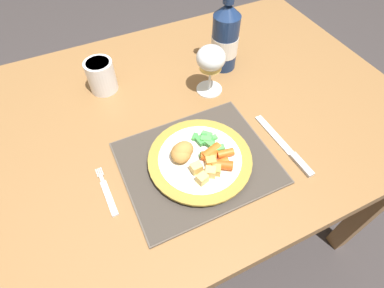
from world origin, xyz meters
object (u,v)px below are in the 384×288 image
(fork, at_px, (108,194))
(table_knife, at_px, (288,149))
(bottle, at_px, (225,37))
(dinner_plate, at_px, (200,160))
(drinking_cup, at_px, (101,75))
(wine_glass, at_px, (211,61))
(dining_table, at_px, (165,139))

(fork, distance_m, table_knife, 0.44)
(fork, relative_size, bottle, 0.47)
(fork, bearing_deg, dinner_plate, -3.25)
(drinking_cup, bearing_deg, bottle, -8.34)
(wine_glass, bearing_deg, dining_table, -164.58)
(dining_table, bearing_deg, dinner_plate, -82.37)
(bottle, bearing_deg, wine_glass, -137.67)
(fork, relative_size, table_knife, 0.62)
(fork, bearing_deg, wine_glass, 30.28)
(dinner_plate, bearing_deg, wine_glass, 57.81)
(fork, bearing_deg, table_knife, -8.92)
(fork, bearing_deg, dining_table, 40.07)
(dining_table, xyz_separation_m, wine_glass, (0.16, 0.05, 0.19))
(table_knife, distance_m, bottle, 0.37)
(dining_table, xyz_separation_m, table_knife, (0.24, -0.23, 0.09))
(fork, height_order, wine_glass, wine_glass)
(dinner_plate, distance_m, wine_glass, 0.28)
(table_knife, bearing_deg, bottle, 87.39)
(fork, xyz_separation_m, drinking_cup, (0.09, 0.35, 0.05))
(wine_glass, xyz_separation_m, drinking_cup, (-0.27, 0.13, -0.05))
(fork, distance_m, wine_glass, 0.43)
(bottle, bearing_deg, dining_table, -153.44)
(dinner_plate, relative_size, fork, 1.84)
(table_knife, bearing_deg, drinking_cup, 129.98)
(dining_table, relative_size, fork, 10.31)
(dining_table, relative_size, bottle, 4.80)
(fork, height_order, table_knife, table_knife)
(dinner_plate, bearing_deg, table_knife, -14.60)
(dining_table, height_order, dinner_plate, dinner_plate)
(bottle, distance_m, drinking_cup, 0.37)
(dining_table, height_order, drinking_cup, drinking_cup)
(table_knife, relative_size, bottle, 0.75)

